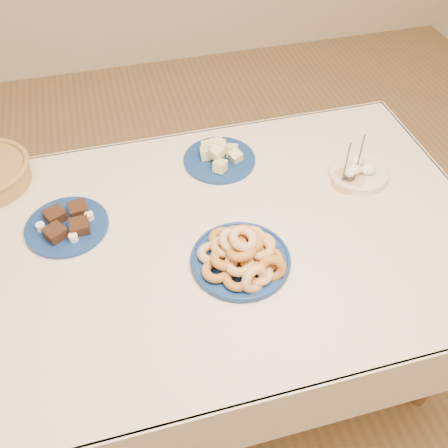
{
  "coord_description": "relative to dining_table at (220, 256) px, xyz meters",
  "views": [
    {
      "loc": [
        -0.26,
        -1.03,
        1.92
      ],
      "look_at": [
        0.0,
        -0.05,
        0.85
      ],
      "focal_mm": 40.0,
      "sensor_mm": 36.0,
      "label": 1
    }
  ],
  "objects": [
    {
      "name": "ground",
      "position": [
        0.0,
        0.0,
        -0.64
      ],
      "size": [
        5.0,
        5.0,
        0.0
      ],
      "primitive_type": "plane",
      "color": "olive",
      "rests_on": "ground"
    },
    {
      "name": "dining_table",
      "position": [
        0.0,
        0.0,
        0.0
      ],
      "size": [
        1.71,
        1.11,
        0.75
      ],
      "color": "brown",
      "rests_on": "ground"
    },
    {
      "name": "donut_platter",
      "position": [
        0.03,
        -0.13,
        0.14
      ],
      "size": [
        0.37,
        0.37,
        0.14
      ],
      "rotation": [
        0.0,
        0.0,
        0.24
      ],
      "color": "navy",
      "rests_on": "dining_table"
    },
    {
      "name": "melon_plate",
      "position": [
        0.09,
        0.35,
        0.13
      ],
      "size": [
        0.3,
        0.3,
        0.09
      ],
      "rotation": [
        0.0,
        0.0,
        0.16
      ],
      "color": "navy",
      "rests_on": "dining_table"
    },
    {
      "name": "brownie_plate",
      "position": [
        -0.46,
        0.16,
        0.12
      ],
      "size": [
        0.33,
        0.33,
        0.05
      ],
      "rotation": [
        0.0,
        0.0,
        0.26
      ],
      "color": "navy",
      "rests_on": "dining_table"
    },
    {
      "name": "candle_holder",
      "position": [
        0.49,
        0.12,
        0.12
      ],
      "size": [
        0.15,
        0.15,
        0.19
      ],
      "rotation": [
        0.0,
        0.0,
        0.39
      ],
      "color": "tan",
      "rests_on": "dining_table"
    },
    {
      "name": "egg_bowl",
      "position": [
        0.54,
        0.14,
        0.13
      ],
      "size": [
        0.22,
        0.22,
        0.07
      ],
      "rotation": [
        0.0,
        0.0,
        0.03
      ],
      "color": "beige",
      "rests_on": "dining_table"
    }
  ]
}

